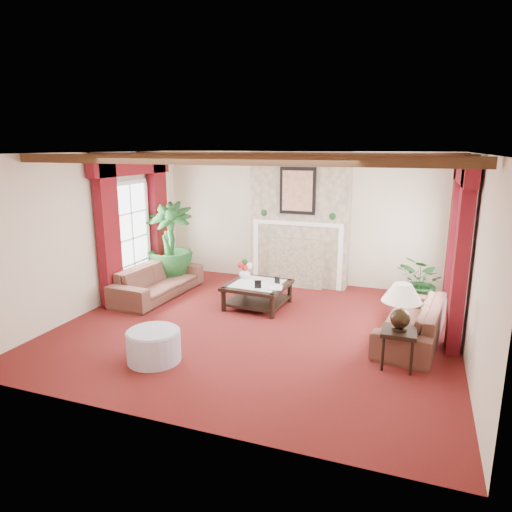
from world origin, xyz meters
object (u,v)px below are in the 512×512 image
at_px(coffee_table, 258,295).
at_px(ottoman, 154,346).
at_px(potted_palm, 170,261).
at_px(side_table, 398,348).
at_px(sofa_right, 412,315).
at_px(sofa_left, 158,275).

relative_size(coffee_table, ottoman, 1.45).
relative_size(potted_palm, side_table, 3.76).
bearing_deg(sofa_right, side_table, -0.98).
distance_m(sofa_right, side_table, 0.99).
bearing_deg(coffee_table, potted_palm, 165.53).
height_order(coffee_table, ottoman, coffee_table).
height_order(side_table, ottoman, side_table).
relative_size(sofa_left, sofa_right, 1.03).
bearing_deg(potted_palm, ottoman, -63.38).
bearing_deg(potted_palm, sofa_right, -15.01).
bearing_deg(sofa_right, ottoman, -52.12).
bearing_deg(sofa_left, side_table, -104.88).
relative_size(sofa_right, ottoman, 2.87).
relative_size(potted_palm, coffee_table, 1.86).
relative_size(side_table, ottoman, 0.72).
xyz_separation_m(potted_palm, side_table, (4.66, -2.26, -0.22)).
bearing_deg(side_table, sofa_right, 81.71).
bearing_deg(coffee_table, sofa_right, -9.06).
xyz_separation_m(sofa_left, sofa_right, (4.62, -0.50, -0.02)).
bearing_deg(sofa_right, coffee_table, -95.20).
xyz_separation_m(sofa_right, ottoman, (-3.21, -1.89, -0.18)).
relative_size(sofa_right, coffee_table, 1.98).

